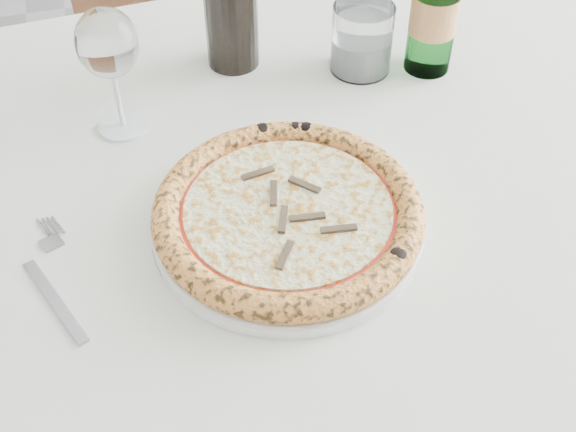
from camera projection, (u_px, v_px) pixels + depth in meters
name	position (u px, v px, depth m)	size (l,w,h in m)	color
floor	(234.00, 363.00, 1.59)	(5.00, 6.00, 0.02)	#5B5B5B
dining_table	(268.00, 217.00, 0.95)	(1.66, 1.06, 0.76)	brown
chair_far	(174.00, 21.00, 1.58)	(0.49, 0.49, 0.93)	brown
plate	(288.00, 223.00, 0.82)	(0.31, 0.31, 0.02)	white
pizza	(288.00, 212.00, 0.81)	(0.30, 0.30, 0.03)	gold
fork	(54.00, 281.00, 0.77)	(0.06, 0.19, 0.00)	gray
wine_glass	(108.00, 46.00, 0.87)	(0.08, 0.08, 0.17)	white
tumbler	(362.00, 43.00, 1.02)	(0.09, 0.09, 0.10)	white
beer_bottle	(436.00, 3.00, 0.98)	(0.07, 0.07, 0.26)	#44844B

